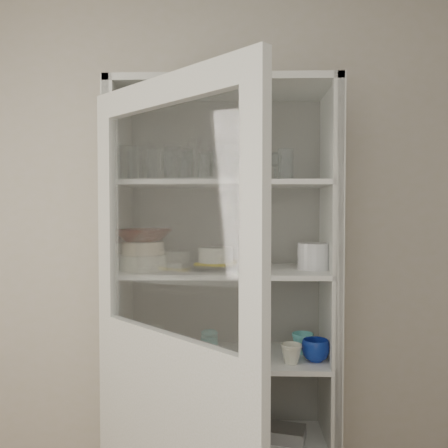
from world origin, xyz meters
The scene contains 35 objects.
wall_back centered at (0.00, 1.50, 1.30)m, with size 3.60×0.02×2.60m, color beige.
pantry_cabinet centered at (0.20, 1.34, 0.94)m, with size 1.00×0.45×2.10m.
cupboard_door centered at (0.02, 0.74, 0.87)m, with size 0.68×0.65×2.00m.
tumbler_0 centered at (-0.10, 1.12, 1.72)m, with size 0.06×0.06×0.13m, color silver.
tumbler_1 centered at (-0.21, 1.13, 1.74)m, with size 0.07×0.07×0.15m, color silver.
tumbler_2 centered at (-0.02, 1.14, 1.74)m, with size 0.07×0.07×0.15m, color silver.
tumbler_3 centered at (0.24, 1.17, 1.74)m, with size 0.08×0.08×0.15m, color silver.
tumbler_4 centered at (0.28, 1.11, 1.73)m, with size 0.07×0.07×0.14m, color silver.
tumbler_5 centered at (0.35, 1.15, 1.73)m, with size 0.06×0.06×0.13m, color silver.
tumbler_6 centered at (0.47, 1.16, 1.73)m, with size 0.07×0.07×0.14m, color silver.
tumbler_7 centered at (-0.21, 1.25, 1.73)m, with size 0.07×0.07×0.14m, color silver.
tumbler_8 centered at (0.03, 1.25, 1.73)m, with size 0.07×0.07×0.13m, color silver.
tumbler_9 centered at (0.02, 1.28, 1.74)m, with size 0.08×0.08×0.15m, color silver.
tumbler_10 centered at (0.11, 1.25, 1.72)m, with size 0.06×0.06×0.13m, color silver.
tumbler_11 centered at (0.36, 1.26, 1.73)m, with size 0.07×0.07×0.15m, color silver.
goblet_0 centered at (-0.03, 1.39, 1.75)m, with size 0.08×0.08×0.18m, color silver, non-canonical shape.
goblet_1 centered at (0.14, 1.35, 1.74)m, with size 0.07×0.07×0.16m, color silver, non-canonical shape.
goblet_2 centered at (0.21, 1.38, 1.75)m, with size 0.08×0.08×0.17m, color silver, non-canonical shape.
goblet_3 centered at (0.44, 1.36, 1.74)m, with size 0.07×0.07×0.16m, color silver, non-canonical shape.
plate_stack_front centered at (-0.16, 1.21, 1.30)m, with size 0.21×0.21×0.07m, color silver.
plate_stack_back centered at (-0.20, 1.37, 1.30)m, with size 0.19×0.19×0.07m, color silver.
cream_bowl centered at (-0.16, 1.21, 1.36)m, with size 0.19×0.19×0.06m, color beige.
terracotta_bowl centered at (-0.16, 1.21, 1.42)m, with size 0.23×0.23×0.06m, color #491A10.
glass_platter centered at (0.16, 1.28, 1.27)m, with size 0.31×0.31×0.02m, color silver.
yellow_trivet centered at (0.16, 1.28, 1.28)m, with size 0.15×0.15×0.01m, color gold.
white_ramekin centered at (0.16, 1.28, 1.32)m, with size 0.16×0.16×0.07m, color silver.
grey_bowl_stack centered at (0.61, 1.25, 1.32)m, with size 0.15×0.15×0.12m, color silver.
mug_blue centered at (0.61, 1.19, 0.91)m, with size 0.12×0.12×0.10m, color navy.
mug_teal centered at (0.57, 1.30, 0.91)m, with size 0.10×0.10×0.09m, color teal.
mug_white centered at (0.50, 1.15, 0.90)m, with size 0.09×0.09×0.09m, color silver.
teal_jar centered at (0.13, 1.28, 0.91)m, with size 0.08×0.08×0.10m.
measuring_cups centered at (0.16, 1.18, 0.88)m, with size 0.10×0.10×0.04m, color #B4B4B4.
white_canister centered at (-0.13, 1.28, 0.92)m, with size 0.10×0.10×0.12m, color silver.
cream_dish centered at (-0.02, 1.25, 0.49)m, with size 0.22×0.22×0.07m, color beige.
tin_box centered at (0.48, 1.27, 0.49)m, with size 0.19×0.13×0.06m, color #9D9D9D.
Camera 1 is at (0.28, -0.91, 1.55)m, focal length 38.00 mm.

